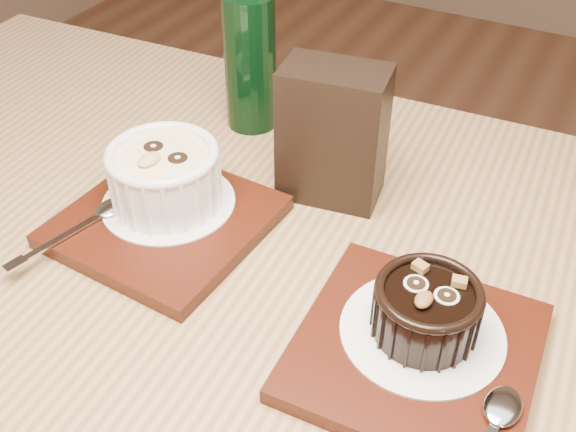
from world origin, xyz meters
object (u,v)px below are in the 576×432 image
object	(u,v)px
tray_left	(166,222)
tray_right	(415,352)
green_bottle	(250,57)
table	(239,370)
ramekin_dark	(427,308)
condiment_stand	(333,135)
ramekin_white	(165,174)

from	to	relation	value
tray_left	tray_right	world-z (taller)	same
green_bottle	table	bearing A→B (deg)	-62.81
tray_left	green_bottle	world-z (taller)	green_bottle
table	ramekin_dark	world-z (taller)	ramekin_dark
tray_right	ramekin_dark	bearing A→B (deg)	91.81
tray_left	condiment_stand	size ratio (longest dim) A/B	1.29
table	condiment_stand	bearing A→B (deg)	88.35
green_bottle	tray_right	bearing A→B (deg)	-40.14
table	tray_right	bearing A→B (deg)	6.30
ramekin_white	tray_right	bearing A→B (deg)	-2.40
ramekin_white	ramekin_dark	distance (m)	0.28
table	tray_right	distance (m)	0.18
condiment_stand	tray_right	bearing A→B (deg)	-47.50
tray_right	ramekin_dark	world-z (taller)	ramekin_dark
table	tray_left	distance (m)	0.16
tray_left	ramekin_dark	xyz separation A→B (m)	(0.27, -0.02, 0.04)
ramekin_white	ramekin_dark	world-z (taller)	ramekin_white
table	condiment_stand	world-z (taller)	condiment_stand
table	green_bottle	bearing A→B (deg)	117.19
table	tray_left	world-z (taller)	tray_left
table	green_bottle	xyz separation A→B (m)	(-0.13, 0.26, 0.18)
tray_right	green_bottle	distance (m)	0.39
green_bottle	ramekin_white	bearing A→B (deg)	-85.28
table	tray_right	world-z (taller)	tray_right
condiment_stand	ramekin_white	bearing A→B (deg)	-139.00
tray_right	condiment_stand	size ratio (longest dim) A/B	1.29
tray_left	ramekin_white	world-z (taller)	ramekin_white
tray_right	green_bottle	xyz separation A→B (m)	(-0.29, 0.24, 0.08)
ramekin_dark	condiment_stand	bearing A→B (deg)	138.34
tray_right	green_bottle	world-z (taller)	green_bottle
ramekin_white	condiment_stand	bearing A→B (deg)	50.16
tray_left	green_bottle	bearing A→B (deg)	96.53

